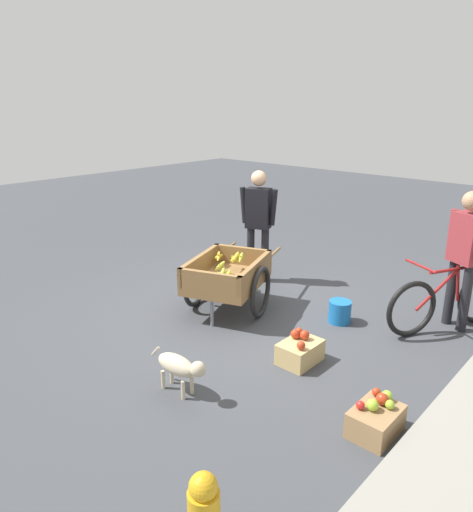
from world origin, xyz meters
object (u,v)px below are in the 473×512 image
object	(u,v)px
bicycle	(447,301)
fruit_cart	(228,278)
dog	(180,366)
cyclist_person	(465,248)
mixed_fruit_crate	(300,350)
plastic_bucket	(340,312)
apple_crate	(376,419)
vendor_person	(258,216)

from	to	relation	value
bicycle	fruit_cart	bearing A→B (deg)	-59.07
bicycle	dog	world-z (taller)	bicycle
fruit_cart	cyclist_person	distance (m)	2.75
mixed_fruit_crate	dog	bearing A→B (deg)	-22.53
dog	bicycle	bearing A→B (deg)	155.97
bicycle	mixed_fruit_crate	distance (m)	1.93
fruit_cart	plastic_bucket	world-z (taller)	fruit_cart
fruit_cart	dog	xyz separation A→B (m)	(1.59, 0.91, -0.17)
plastic_bucket	apple_crate	bearing A→B (deg)	38.76
dog	apple_crate	distance (m)	1.71
fruit_cart	plastic_bucket	bearing A→B (deg)	118.39
vendor_person	plastic_bucket	size ratio (longest dim) A/B	6.03
apple_crate	cyclist_person	bearing A→B (deg)	-175.19
fruit_cart	mixed_fruit_crate	distance (m)	1.49
vendor_person	fruit_cart	bearing A→B (deg)	20.89
fruit_cart	apple_crate	size ratio (longest dim) A/B	4.12
plastic_bucket	mixed_fruit_crate	distance (m)	1.09
fruit_cart	apple_crate	world-z (taller)	fruit_cart
fruit_cart	plastic_bucket	xyz separation A→B (m)	(-0.66, 1.22, -0.30)
plastic_bucket	apple_crate	distance (m)	2.01
vendor_person	apple_crate	size ratio (longest dim) A/B	3.68
fruit_cart	dog	distance (m)	1.84
fruit_cart	cyclist_person	size ratio (longest dim) A/B	1.13
plastic_bucket	dog	bearing A→B (deg)	-7.84
plastic_bucket	apple_crate	xyz separation A→B (m)	(1.56, 1.26, -0.01)
fruit_cart	bicycle	bearing A→B (deg)	120.93
vendor_person	dog	distance (m)	3.05
bicycle	mixed_fruit_crate	world-z (taller)	bicycle
dog	plastic_bucket	distance (m)	2.27
fruit_cart	dog	world-z (taller)	fruit_cart
dog	mixed_fruit_crate	world-z (taller)	dog
bicycle	apple_crate	distance (m)	2.26
plastic_bucket	mixed_fruit_crate	size ratio (longest dim) A/B	0.61
vendor_person	plastic_bucket	xyz separation A→B (m)	(0.41, 1.63, -0.83)
apple_crate	bicycle	bearing A→B (deg)	-173.15
vendor_person	apple_crate	distance (m)	3.60
bicycle	apple_crate	size ratio (longest dim) A/B	3.43
vendor_person	mixed_fruit_crate	distance (m)	2.48
plastic_bucket	mixed_fruit_crate	xyz separation A→B (m)	(1.07, 0.18, -0.01)
cyclist_person	dog	size ratio (longest dim) A/B	2.39
cyclist_person	mixed_fruit_crate	bearing A→B (deg)	-25.16
bicycle	plastic_bucket	xyz separation A→B (m)	(0.66, -0.99, -0.22)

